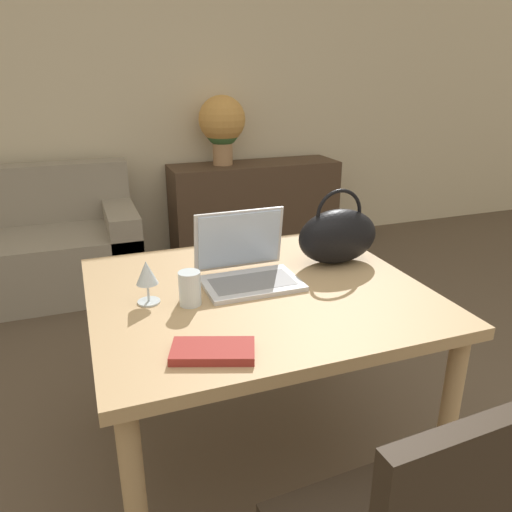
{
  "coord_description": "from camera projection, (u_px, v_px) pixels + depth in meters",
  "views": [
    {
      "loc": [
        -0.66,
        -0.79,
        1.44
      ],
      "look_at": [
        -0.12,
        0.67,
        0.86
      ],
      "focal_mm": 35.0,
      "sensor_mm": 36.0,
      "label": 1
    }
  ],
  "objects": [
    {
      "name": "handbag",
      "position": [
        338.0,
        235.0,
        1.9
      ],
      "size": [
        0.32,
        0.16,
        0.29
      ],
      "color": "black",
      "rests_on": "dining_table"
    },
    {
      "name": "wall_back",
      "position": [
        155.0,
        81.0,
        3.74
      ],
      "size": [
        10.0,
        0.06,
        2.7
      ],
      "color": "beige",
      "rests_on": "ground_plane"
    },
    {
      "name": "book",
      "position": [
        213.0,
        351.0,
        1.31
      ],
      "size": [
        0.24,
        0.18,
        0.02
      ],
      "rotation": [
        0.0,
        0.0,
        -0.35
      ],
      "color": "maroon",
      "rests_on": "dining_table"
    },
    {
      "name": "couch",
      "position": [
        23.0,
        252.0,
        3.34
      ],
      "size": [
        1.5,
        0.8,
        0.82
      ],
      "color": "gray",
      "rests_on": "ground_plane"
    },
    {
      "name": "laptop",
      "position": [
        246.0,
        262.0,
        1.76
      ],
      "size": [
        0.33,
        0.27,
        0.24
      ],
      "color": "silver",
      "rests_on": "dining_table"
    },
    {
      "name": "sideboard",
      "position": [
        255.0,
        208.0,
        4.08
      ],
      "size": [
        1.35,
        0.4,
        0.73
      ],
      "color": "#4C3828",
      "rests_on": "ground_plane"
    },
    {
      "name": "wine_glass",
      "position": [
        147.0,
        275.0,
        1.57
      ],
      "size": [
        0.07,
        0.07,
        0.14
      ],
      "color": "silver",
      "rests_on": "dining_table"
    },
    {
      "name": "dining_table",
      "position": [
        257.0,
        311.0,
        1.74
      ],
      "size": [
        1.11,
        0.99,
        0.74
      ],
      "color": "tan",
      "rests_on": "ground_plane"
    },
    {
      "name": "flower_vase",
      "position": [
        222.0,
        124.0,
        3.79
      ],
      "size": [
        0.36,
        0.36,
        0.52
      ],
      "color": "tan",
      "rests_on": "sideboard"
    },
    {
      "name": "drinking_glass",
      "position": [
        190.0,
        288.0,
        1.58
      ],
      "size": [
        0.07,
        0.07,
        0.11
      ],
      "color": "silver",
      "rests_on": "dining_table"
    }
  ]
}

